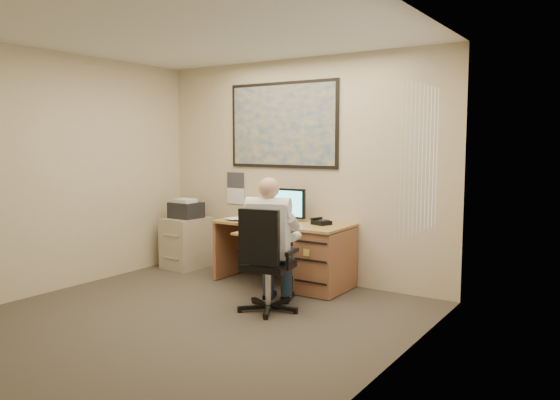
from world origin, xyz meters
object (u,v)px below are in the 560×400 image
Objects in this scene: desk at (308,250)px; filing_cabinet at (187,238)px; person at (270,244)px; office_chair at (265,281)px.

filing_cabinet is (-1.91, 0.01, -0.04)m from desk.
office_chair is at bearing -117.08° from person.
office_chair is at bearing -23.43° from filing_cabinet.
filing_cabinet is 2.25m from person.
person is (2.02, -0.95, 0.27)m from filing_cabinet.
desk is 1.04m from office_chair.
office_chair is 0.78× the size of person.
person reaches higher than office_chair.
office_chair is (2.01, -1.03, -0.09)m from filing_cabinet.
desk is at bearing 76.26° from person.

